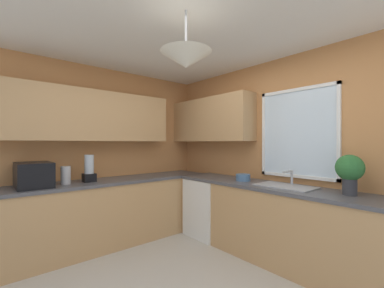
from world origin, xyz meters
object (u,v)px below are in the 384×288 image
Objects in this scene: microwave at (34,175)px; kettle at (66,175)px; dishwasher at (210,207)px; potted_plant at (350,170)px; bowl at (243,177)px; blender_appliance at (89,170)px; sink_assembly at (285,186)px.

microwave is 0.34m from kettle.
dishwasher is 2.14× the size of potted_plant.
potted_plant reaches higher than dishwasher.
potted_plant reaches higher than bowl.
potted_plant is at bearing 2.42° from dishwasher.
blender_appliance reaches higher than microwave.
microwave is 0.73× the size of sink_assembly.
potted_plant is at bearing 37.98° from kettle.
sink_assembly is 0.62m from bowl.
microwave is at bearing -129.83° from sink_assembly.
kettle is 0.56× the size of potted_plant.
bowl is at bearing 2.79° from dishwasher.
blender_appliance is at bearing 93.91° from kettle.
kettle is 3.21m from potted_plant.
microwave reaches higher than bowl.
bowl is at bearing -177.75° from potted_plant.
blender_appliance is (-2.55, -1.68, -0.08)m from potted_plant.
bowl is at bearing -179.45° from sink_assembly.
blender_appliance is at bearing -139.10° from sink_assembly.
blender_appliance is (-0.00, 0.63, 0.02)m from microwave.
microwave is 1.33× the size of blender_appliance.
dishwasher is 4.40× the size of bowl.
potted_plant is at bearing 3.83° from sink_assembly.
sink_assembly is at bearing -176.17° from potted_plant.
kettle reaches higher than sink_assembly.
kettle is at bearing -108.66° from dishwasher.
sink_assembly reaches higher than bowl.
kettle is at bearing 86.61° from microwave.
microwave reaches higher than sink_assembly.
kettle is 1.16× the size of bowl.
potted_plant is at bearing 2.25° from bowl.
kettle is at bearing -134.11° from sink_assembly.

